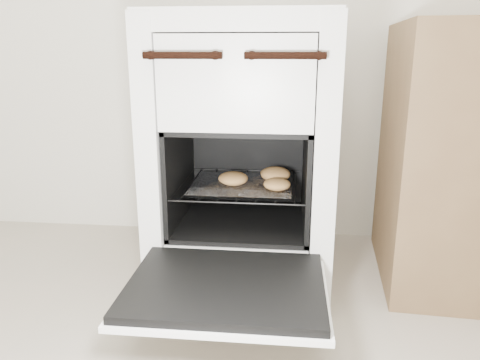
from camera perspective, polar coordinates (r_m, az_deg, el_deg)
The scene contains 5 objects.
stove at distance 1.50m, azimuth 0.52°, elevation 3.01°, with size 0.54×0.60×0.83m.
oven_door at distance 1.15m, azimuth -1.72°, elevation -13.02°, with size 0.48×0.38×0.03m.
oven_rack at distance 1.46m, azimuth 0.29°, elevation -0.60°, with size 0.39×0.38×0.01m.
foil_sheet at distance 1.44m, azimuth 0.22°, elevation -0.59°, with size 0.31×0.27×0.01m, color white.
baked_rolls at distance 1.45m, azimuth 2.58°, elevation 0.39°, with size 0.26×0.22×0.04m.
Camera 1 is at (0.03, -0.25, 0.74)m, focal length 35.00 mm.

